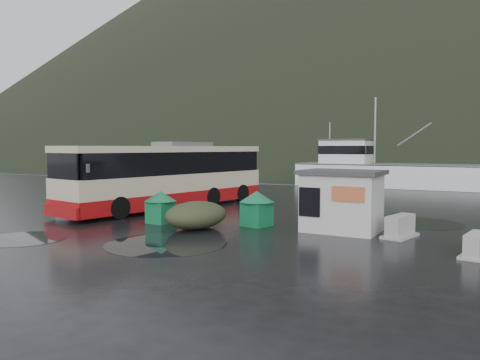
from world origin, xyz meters
The scene contains 15 objects.
ground centered at (0.00, 0.00, 0.00)m, with size 160.00×160.00×0.00m, color black.
harbor_water centered at (0.00, 110.00, 0.00)m, with size 300.00×180.00×0.02m, color black.
quay_edge centered at (0.00, 20.00, 0.00)m, with size 160.00×0.60×1.50m, color #999993.
headland centered at (10.00, 250.00, 0.00)m, with size 780.00×540.00×570.00m, color black.
coach_bus centered at (-2.86, 2.71, 0.00)m, with size 3.16×12.74×3.61m, color #BCAA8E, non-canonical shape.
white_van centered at (-6.23, 2.01, 0.00)m, with size 2.03×5.88×2.45m, color silver, non-canonical shape.
waste_bin_left centered at (-0.20, -1.63, 0.00)m, with size 1.00×1.00×1.39m, color #11643B, non-canonical shape.
waste_bin_right centered at (3.84, -0.43, 0.00)m, with size 1.05×1.05×1.46m, color #11643B, non-canonical shape.
dome_tent centered at (1.95, -2.15, 0.00)m, with size 2.02×2.83×1.11m, color #313721, non-canonical shape.
ticket_kiosk centered at (7.32, -0.05, 0.00)m, with size 3.06×2.32×2.40m, color #BABAB5, non-canonical shape.
jersey_barrier_a centered at (7.56, -0.05, 0.00)m, with size 0.82×1.64×0.82m, color #999993, non-canonical shape.
jersey_barrier_b centered at (9.54, -0.27, 0.00)m, with size 0.81×1.63×0.81m, color #999993, non-canonical shape.
jersey_barrier_c centered at (12.03, -2.45, 0.00)m, with size 0.72×1.45×0.72m, color #999993, non-canonical shape.
fishing_trawler centered at (5.75, 27.67, 0.00)m, with size 23.22×5.11×9.29m, color silver, non-canonical shape.
puddles centered at (3.75, -2.79, 0.01)m, with size 15.52×13.43×0.01m.
Camera 1 is at (12.05, -17.95, 3.28)m, focal length 35.00 mm.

